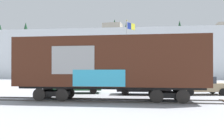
# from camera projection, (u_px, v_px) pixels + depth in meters

# --- Properties ---
(ground_plane) EXTENTS (260.00, 260.00, 0.00)m
(ground_plane) POSITION_uv_depth(u_px,v_px,m) (99.00, 101.00, 14.60)
(ground_plane) COLOR #B2B5BC
(track) EXTENTS (60.02, 3.26, 0.08)m
(track) POSITION_uv_depth(u_px,v_px,m) (107.00, 100.00, 14.54)
(track) COLOR #4C4742
(track) RESTS_ON ground_plane
(freight_car) EXTENTS (13.21, 3.25, 4.72)m
(freight_car) POSITION_uv_depth(u_px,v_px,m) (109.00, 63.00, 14.54)
(freight_car) COLOR #472316
(freight_car) RESTS_ON ground_plane
(flagpole) EXTENTS (1.05, 1.15, 8.17)m
(flagpole) POSITION_uv_depth(u_px,v_px,m) (128.00, 45.00, 23.78)
(flagpole) COLOR silver
(flagpole) RESTS_ON ground_plane
(hillside) EXTENTS (142.37, 38.56, 17.89)m
(hillside) POSITION_uv_depth(u_px,v_px,m) (125.00, 58.00, 71.67)
(hillside) COLOR silver
(hillside) RESTS_ON ground_plane
(parked_car_green) EXTENTS (4.82, 2.46, 1.71)m
(parked_car_green) POSITION_uv_depth(u_px,v_px,m) (77.00, 84.00, 19.68)
(parked_car_green) COLOR #1E5933
(parked_car_green) RESTS_ON ground_plane
(parked_car_black) EXTENTS (4.75, 2.05, 1.72)m
(parked_car_black) POSITION_uv_depth(u_px,v_px,m) (143.00, 85.00, 18.49)
(parked_car_black) COLOR black
(parked_car_black) RESTS_ON ground_plane
(parked_car_tan) EXTENTS (4.45, 2.36, 1.65)m
(parked_car_tan) POSITION_uv_depth(u_px,v_px,m) (201.00, 85.00, 18.39)
(parked_car_tan) COLOR #9E8966
(parked_car_tan) RESTS_ON ground_plane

